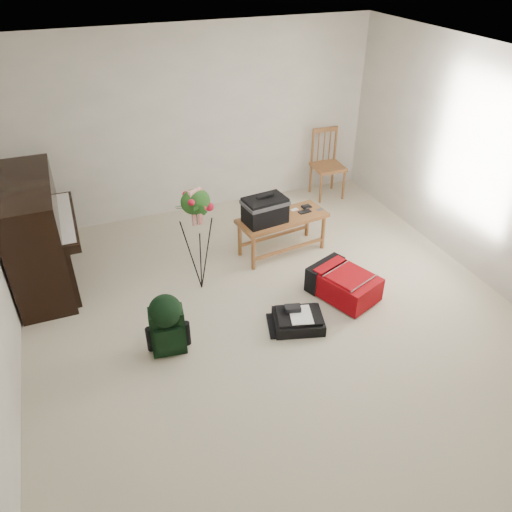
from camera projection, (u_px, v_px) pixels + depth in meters
name	position (u px, v px, depth m)	size (l,w,h in m)	color
floor	(277.00, 320.00, 5.22)	(5.00, 5.50, 0.01)	beige
ceiling	(285.00, 72.00, 3.85)	(5.00, 5.50, 0.01)	white
wall_back	(198.00, 123.00, 6.67)	(5.00, 0.04, 2.50)	silver
wall_right	(496.00, 173.00, 5.30)	(0.04, 5.50, 2.50)	silver
piano	(38.00, 237.00, 5.47)	(0.71, 1.50, 1.25)	black
bench	(270.00, 212.00, 5.94)	(1.15, 0.58, 0.85)	#9B6232
dining_chair	(327.00, 165.00, 7.41)	(0.45, 0.45, 1.00)	#9B6232
red_suitcase	(341.00, 281.00, 5.51)	(0.71, 0.86, 0.31)	#9E0608
black_duffel	(298.00, 320.00, 5.10)	(0.59, 0.52, 0.21)	black
green_backpack	(167.00, 322.00, 4.66)	(0.35, 0.32, 0.64)	black
flower_stand	(198.00, 241.00, 5.35)	(0.52, 0.52, 1.27)	black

